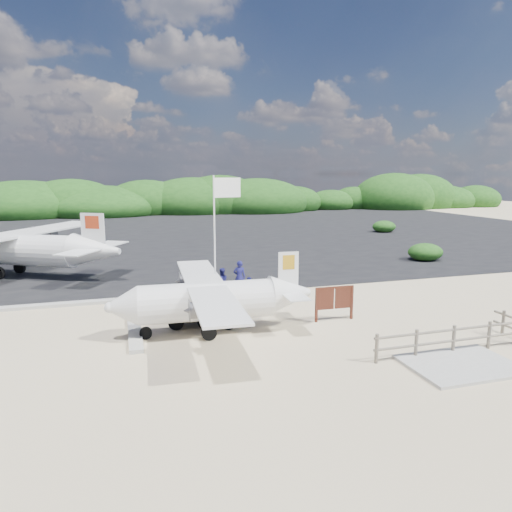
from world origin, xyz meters
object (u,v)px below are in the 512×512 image
(flagpole, at_px, (216,319))
(signboard, at_px, (334,320))
(crew_a, at_px, (239,277))
(crew_b, at_px, (222,282))
(aircraft_small, at_px, (25,232))
(baggage_cart, at_px, (204,325))
(aircraft_large, at_px, (340,230))
(crew_c, at_px, (250,293))

(flagpole, distance_m, signboard, 5.02)
(crew_a, distance_m, crew_b, 1.07)
(crew_b, distance_m, aircraft_small, 34.90)
(flagpole, xyz_separation_m, crew_b, (1.01, 3.48, 0.74))
(baggage_cart, bearing_deg, aircraft_large, 68.90)
(crew_b, bearing_deg, crew_c, 99.76)
(flagpole, bearing_deg, aircraft_large, 54.18)
(crew_b, xyz_separation_m, aircraft_large, (18.40, 23.41, -0.74))
(crew_b, relative_size, aircraft_large, 0.09)
(flagpole, height_order, crew_a, flagpole)
(baggage_cart, distance_m, crew_a, 5.19)
(signboard, xyz_separation_m, crew_b, (-3.74, 5.07, 0.74))
(crew_a, bearing_deg, baggage_cart, 76.06)
(baggage_cart, relative_size, signboard, 1.59)
(crew_a, bearing_deg, signboard, 134.05)
(baggage_cart, relative_size, flagpole, 0.48)
(baggage_cart, bearing_deg, aircraft_small, 125.07)
(signboard, distance_m, crew_a, 6.10)
(flagpole, distance_m, crew_a, 4.39)
(crew_b, distance_m, aircraft_large, 29.78)
(flagpole, bearing_deg, crew_a, 61.92)
(baggage_cart, height_order, flagpole, flagpole)
(crew_a, relative_size, crew_c, 1.15)
(crew_a, relative_size, crew_b, 1.18)
(baggage_cart, height_order, aircraft_small, aircraft_small)
(flagpole, bearing_deg, crew_c, 28.59)
(aircraft_large, relative_size, aircraft_small, 2.04)
(baggage_cart, distance_m, flagpole, 0.85)
(baggage_cart, relative_size, crew_c, 1.92)
(flagpole, distance_m, aircraft_small, 37.69)
(crew_a, xyz_separation_m, crew_b, (-1.01, -0.32, -0.13))
(crew_b, relative_size, crew_c, 0.97)
(crew_c, height_order, aircraft_small, crew_c)
(baggage_cart, xyz_separation_m, crew_a, (2.65, 4.38, 0.87))
(crew_a, distance_m, aircraft_large, 28.92)
(flagpole, relative_size, crew_c, 3.99)
(signboard, xyz_separation_m, crew_c, (-2.98, 2.56, 0.76))
(signboard, relative_size, crew_b, 1.24)
(flagpole, height_order, aircraft_large, flagpole)
(aircraft_large, bearing_deg, aircraft_small, 15.74)
(baggage_cart, relative_size, crew_a, 1.67)
(aircraft_small, bearing_deg, crew_a, 119.48)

